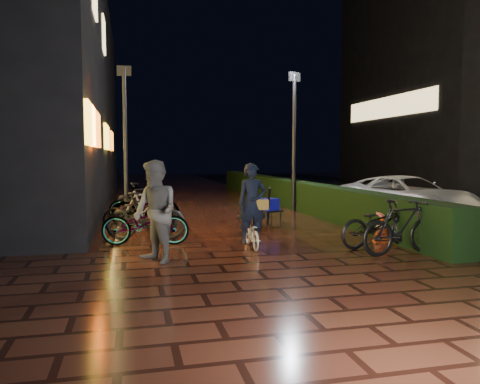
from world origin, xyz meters
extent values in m
plane|color=#381911|center=(0.00, 0.00, 0.00)|extent=(80.00, 80.00, 0.00)
cube|color=black|center=(9.00, 5.00, 0.00)|extent=(11.00, 60.00, 0.01)
cube|color=black|center=(3.30, 8.00, 0.50)|extent=(0.70, 20.00, 1.00)
imported|color=#575759|center=(-2.20, -0.68, 0.93)|extent=(1.06, 1.14, 1.86)
imported|color=silver|center=(5.86, 3.90, 0.65)|extent=(3.49, 5.08, 1.29)
cube|color=yellow|center=(-3.45, 1.50, 2.60)|extent=(0.08, 2.00, 0.90)
cube|color=orange|center=(-3.45, 3.00, 2.60)|extent=(0.08, 3.00, 0.90)
cube|color=yellow|center=(-3.45, 9.00, 2.60)|extent=(0.08, 2.80, 0.90)
cube|color=orange|center=(-3.45, 14.00, 2.60)|extent=(0.08, 2.20, 0.90)
cube|color=#FFD88C|center=(-3.45, 8.50, 6.20)|extent=(0.06, 1.20, 1.20)
cube|color=black|center=(17.50, 18.00, 7.00)|extent=(8.00, 14.00, 14.00)
cube|color=#FFD88C|center=(13.45, 18.00, 5.00)|extent=(0.06, 10.00, 1.30)
cylinder|color=black|center=(2.87, 6.11, 2.34)|extent=(0.16, 0.16, 4.69)
cube|color=black|center=(2.87, 6.11, 4.60)|extent=(0.45, 0.21, 0.32)
cylinder|color=black|center=(-2.76, 6.69, 2.38)|extent=(0.13, 0.13, 4.77)
cube|color=black|center=(-2.76, 6.69, 4.67)|extent=(0.46, 0.09, 0.32)
imported|color=silver|center=(-0.17, 0.27, 0.33)|extent=(0.48, 1.26, 0.65)
imported|color=black|center=(-0.18, 0.17, 0.95)|extent=(0.62, 0.42, 1.67)
cube|color=olive|center=(0.02, 0.14, 0.92)|extent=(0.29, 0.14, 0.21)
cone|color=#FA440D|center=(2.83, 0.18, 0.31)|extent=(0.40, 0.40, 0.63)
cone|color=orange|center=(3.18, 1.30, 0.31)|extent=(0.40, 0.40, 0.63)
cube|color=orange|center=(2.83, 0.18, 0.01)|extent=(0.43, 0.43, 0.03)
cube|color=#D74B0B|center=(3.18, 1.30, 0.01)|extent=(0.43, 0.43, 0.03)
cube|color=#BA0A23|center=(3.01, 0.74, 0.59)|extent=(0.47, 1.31, 0.06)
cube|color=black|center=(1.04, 2.95, 0.43)|extent=(0.73, 0.67, 0.04)
cylinder|color=black|center=(0.89, 2.68, 0.20)|extent=(0.04, 0.04, 0.41)
cylinder|color=black|center=(1.33, 2.86, 0.20)|extent=(0.04, 0.04, 0.41)
cylinder|color=black|center=(0.75, 3.04, 0.20)|extent=(0.04, 0.04, 0.41)
cylinder|color=black|center=(1.18, 3.22, 0.20)|extent=(0.04, 0.04, 0.41)
cube|color=#0C0C9E|center=(1.04, 2.95, 0.61)|extent=(0.54, 0.50, 0.32)
cylinder|color=black|center=(0.95, 2.74, 0.59)|extent=(0.17, 0.48, 1.04)
imported|color=black|center=(-2.33, 1.07, 0.50)|extent=(1.97, 0.96, 0.99)
imported|color=black|center=(-2.23, 5.63, 0.55)|extent=(1.88, 0.73, 1.10)
imported|color=black|center=(-2.25, 6.48, 0.50)|extent=(1.93, 0.80, 0.99)
imported|color=black|center=(-2.33, 4.73, 0.50)|extent=(1.96, 0.92, 0.99)
imported|color=black|center=(-2.39, 2.81, 0.50)|extent=(1.93, 0.81, 0.99)
imported|color=black|center=(-2.29, 1.69, 0.55)|extent=(1.88, 0.77, 1.10)
imported|color=black|center=(-2.23, 3.64, 0.55)|extent=(1.84, 0.55, 1.10)
imported|color=black|center=(2.51, -1.11, 0.55)|extent=(1.89, 0.79, 1.10)
imported|color=black|center=(2.46, -0.33, 0.50)|extent=(1.96, 0.94, 0.99)
camera|label=1|loc=(-2.63, -9.16, 1.95)|focal=35.00mm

